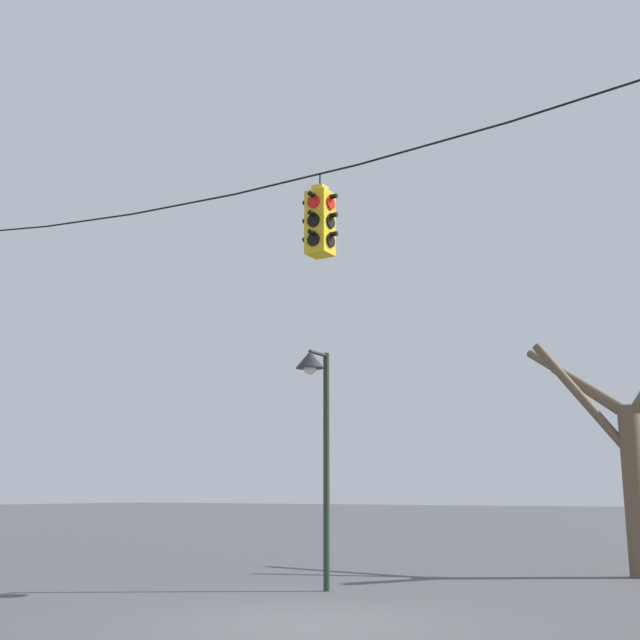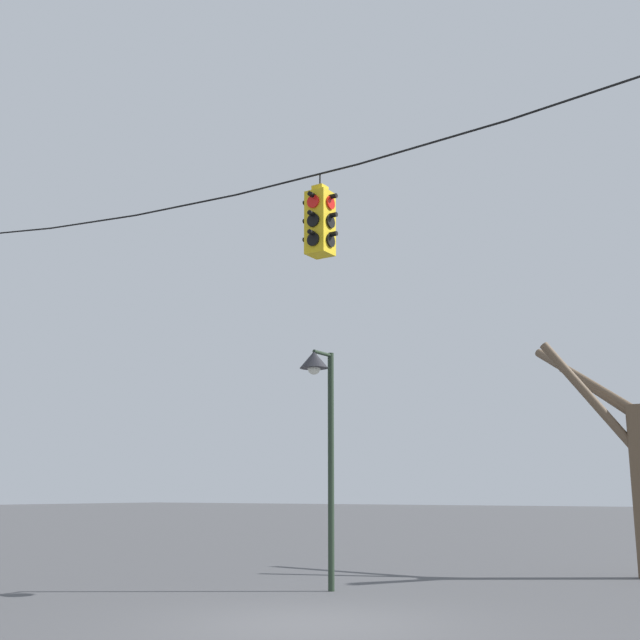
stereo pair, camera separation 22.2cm
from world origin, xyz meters
name	(u,v)px [view 2 (the right image)]	position (x,y,z in m)	size (l,w,h in m)	color
ground_plane	(309,624)	(0.00, 0.00, 0.00)	(200.00, 200.00, 0.00)	#4C4C4F
span_wire	(294,169)	(0.00, -0.45, 6.65)	(15.76, 0.03, 0.56)	black
traffic_light_near_left_pole	(320,222)	(0.47, -0.45, 5.70)	(0.58, 0.58, 1.26)	yellow
street_lamp	(320,399)	(-1.77, 3.03, 3.57)	(0.55, 0.94, 4.52)	#233323
bare_tree	(634,434)	(2.65, 9.22, 3.10)	(4.91, 2.23, 6.49)	brown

